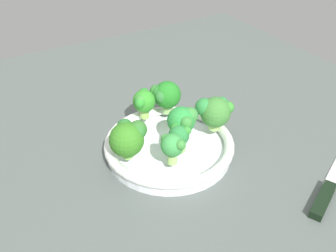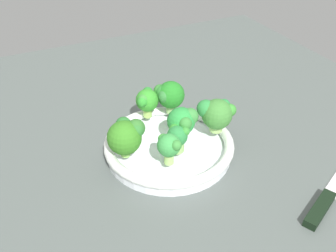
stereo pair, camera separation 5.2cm
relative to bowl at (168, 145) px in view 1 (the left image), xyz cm
name	(u,v)px [view 1 (the left image)]	position (x,y,z in cm)	size (l,w,h in cm)	color
ground_plane	(164,159)	(0.45, -1.23, -3.07)	(130.00, 130.00, 2.50)	#4E5753
bowl	(168,145)	(0.00, 0.00, 0.00)	(26.68, 26.68, 3.57)	white
broccoli_floret_0	(179,136)	(4.27, -0.07, 4.96)	(4.40, 4.29, 5.49)	#87BD60
broccoli_floret_1	(172,146)	(7.08, -3.22, 5.74)	(5.23, 4.39, 6.31)	#A2D46F
broccoli_floret_2	(215,111)	(1.67, 10.18, 5.89)	(6.40, 7.68, 7.20)	#92BE66
broccoli_floret_3	(165,95)	(-8.67, 4.36, 6.32)	(6.04, 6.30, 7.55)	#99C973
broccoli_floret_4	(144,101)	(-9.25, -0.68, 5.92)	(5.39, 5.22, 6.61)	#96C357
broccoli_floret_5	(183,120)	(1.50, 2.60, 6.12)	(6.42, 6.29, 7.14)	#7FB65E
broccoli_floret_6	(129,137)	(1.29, -9.27, 6.20)	(6.85, 7.53, 7.45)	#8CCB5E
knife	(330,185)	(24.58, 20.68, -1.27)	(13.65, 25.03, 1.50)	silver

